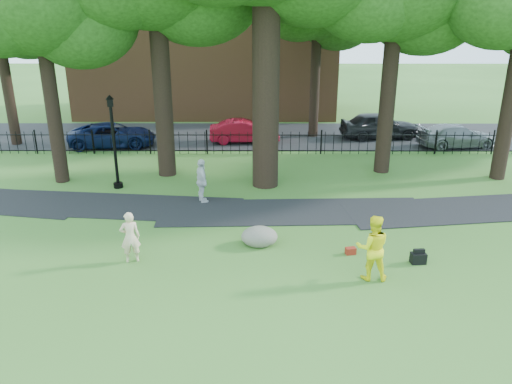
{
  "coord_description": "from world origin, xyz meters",
  "views": [
    {
      "loc": [
        -0.32,
        -13.46,
        7.13
      ],
      "look_at": [
        -0.38,
        2.0,
        1.49
      ],
      "focal_mm": 35.0,
      "sensor_mm": 36.0,
      "label": 1
    }
  ],
  "objects_px": {
    "man": "(372,248)",
    "red_sedan": "(244,131)",
    "boulder": "(259,235)",
    "lamppost": "(114,144)",
    "woman": "(130,237)"
  },
  "relations": [
    {
      "from": "boulder",
      "to": "lamppost",
      "type": "distance_m",
      "value": 8.33
    },
    {
      "from": "woman",
      "to": "man",
      "type": "height_order",
      "value": "man"
    },
    {
      "from": "red_sedan",
      "to": "lamppost",
      "type": "bearing_deg",
      "value": 142.66
    },
    {
      "from": "woman",
      "to": "man",
      "type": "relative_size",
      "value": 0.84
    },
    {
      "from": "man",
      "to": "boulder",
      "type": "height_order",
      "value": "man"
    },
    {
      "from": "boulder",
      "to": "man",
      "type": "bearing_deg",
      "value": -34.26
    },
    {
      "from": "woman",
      "to": "man",
      "type": "distance_m",
      "value": 7.05
    },
    {
      "from": "lamppost",
      "to": "red_sedan",
      "type": "distance_m",
      "value": 9.48
    },
    {
      "from": "boulder",
      "to": "red_sedan",
      "type": "relative_size",
      "value": 0.3
    },
    {
      "from": "woman",
      "to": "lamppost",
      "type": "relative_size",
      "value": 0.4
    },
    {
      "from": "man",
      "to": "red_sedan",
      "type": "relative_size",
      "value": 0.48
    },
    {
      "from": "lamppost",
      "to": "red_sedan",
      "type": "relative_size",
      "value": 1.0
    },
    {
      "from": "woman",
      "to": "boulder",
      "type": "bearing_deg",
      "value": -179.19
    },
    {
      "from": "lamppost",
      "to": "red_sedan",
      "type": "height_order",
      "value": "lamppost"
    },
    {
      "from": "boulder",
      "to": "lamppost",
      "type": "xyz_separation_m",
      "value": [
        -6.02,
        5.52,
        1.59
      ]
    }
  ]
}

